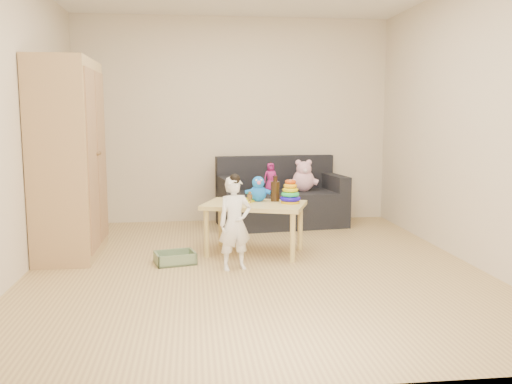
{
  "coord_description": "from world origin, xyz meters",
  "views": [
    {
      "loc": [
        -0.54,
        -4.75,
        1.35
      ],
      "look_at": [
        0.05,
        0.25,
        0.65
      ],
      "focal_mm": 38.0,
      "sensor_mm": 36.0,
      "label": 1
    }
  ],
  "objects": [
    {
      "name": "room",
      "position": [
        0.0,
        0.0,
        1.3
      ],
      "size": [
        4.5,
        4.5,
        4.5
      ],
      "color": "tan",
      "rests_on": "ground"
    },
    {
      "name": "wardrobe",
      "position": [
        -1.73,
        0.64,
        0.95
      ],
      "size": [
        0.53,
        1.05,
        1.89
      ],
      "primitive_type": "cube",
      "color": "tan",
      "rests_on": "ground"
    },
    {
      "name": "sofa",
      "position": [
        0.56,
        1.83,
        0.22
      ],
      "size": [
        1.62,
        0.95,
        0.43
      ],
      "primitive_type": "cube",
      "rotation": [
        0.0,
        0.0,
        0.12
      ],
      "color": "black",
      "rests_on": "ground"
    },
    {
      "name": "play_table",
      "position": [
        0.06,
        0.48,
        0.25
      ],
      "size": [
        1.11,
        0.9,
        0.51
      ],
      "primitive_type": "cube",
      "rotation": [
        0.0,
        0.0,
        -0.34
      ],
      "color": "tan",
      "rests_on": "ground"
    },
    {
      "name": "storage_bin",
      "position": [
        -0.71,
        0.19,
        0.05
      ],
      "size": [
        0.41,
        0.35,
        0.11
      ],
      "primitive_type": null,
      "rotation": [
        0.0,
        0.0,
        0.23
      ],
      "color": "#6A835F",
      "rests_on": "ground"
    },
    {
      "name": "toddler",
      "position": [
        -0.17,
        -0.06,
        0.41
      ],
      "size": [
        0.34,
        0.27,
        0.81
      ],
      "primitive_type": "imported",
      "rotation": [
        0.0,
        0.0,
        0.26
      ],
      "color": "white",
      "rests_on": "ground"
    },
    {
      "name": "pink_bear",
      "position": [
        0.83,
        1.83,
        0.6
      ],
      "size": [
        0.34,
        0.3,
        0.33
      ],
      "primitive_type": null,
      "rotation": [
        0.0,
        0.0,
        -0.22
      ],
      "color": "#FFBBD4",
      "rests_on": "sofa"
    },
    {
      "name": "doll",
      "position": [
        0.41,
        1.79,
        0.61
      ],
      "size": [
        0.2,
        0.15,
        0.35
      ],
      "primitive_type": "imported",
      "rotation": [
        0.0,
        0.0,
        0.19
      ],
      "color": "#B6227F",
      "rests_on": "sofa"
    },
    {
      "name": "ring_stacker",
      "position": [
        0.41,
        0.45,
        0.6
      ],
      "size": [
        0.2,
        0.2,
        0.23
      ],
      "color": "#D3A40B",
      "rests_on": "play_table"
    },
    {
      "name": "brown_bottle",
      "position": [
        0.28,
        0.58,
        0.62
      ],
      "size": [
        0.09,
        0.09,
        0.26
      ],
      "color": "black",
      "rests_on": "play_table"
    },
    {
      "name": "blue_plush",
      "position": [
        0.11,
        0.6,
        0.64
      ],
      "size": [
        0.27,
        0.26,
        0.26
      ],
      "primitive_type": null,
      "rotation": [
        0.0,
        0.0,
        -0.58
      ],
      "color": "#1C7EFF",
      "rests_on": "play_table"
    },
    {
      "name": "wooden_figure",
      "position": [
        0.02,
        0.5,
        0.56
      ],
      "size": [
        0.05,
        0.05,
        0.12
      ],
      "primitive_type": null,
      "rotation": [
        0.0,
        0.0,
        -0.2
      ],
      "color": "brown",
      "rests_on": "play_table"
    },
    {
      "name": "yellow_book",
      "position": [
        -0.02,
        0.64,
        0.52
      ],
      "size": [
        0.3,
        0.3,
        0.02
      ],
      "primitive_type": "cube",
      "rotation": [
        0.0,
        0.0,
        -0.55
      ],
      "color": "yellow",
      "rests_on": "play_table"
    }
  ]
}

